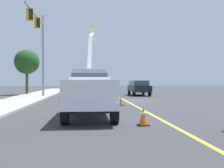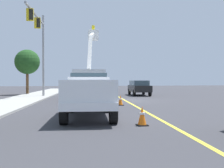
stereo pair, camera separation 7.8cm
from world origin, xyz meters
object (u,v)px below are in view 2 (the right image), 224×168
passing_minivan (139,87)px  traffic_signal_mast (39,38)px  utility_bucket_truck (89,81)px  traffic_cone_leading (142,116)px  traffic_cone_mid_front (120,100)px  service_pickup_truck (89,93)px  traffic_cone_mid_rear (108,93)px

passing_minivan → traffic_signal_mast: bearing=104.2°
utility_bucket_truck → traffic_cone_leading: utility_bucket_truck is taller
traffic_cone_leading → traffic_cone_mid_front: bearing=-7.6°
traffic_cone_leading → passing_minivan: bearing=-17.2°
traffic_cone_leading → service_pickup_truck: bearing=34.5°
utility_bucket_truck → passing_minivan: (5.34, -6.31, -0.64)m
service_pickup_truck → traffic_cone_leading: size_ratio=7.94×
traffic_cone_leading → traffic_cone_mid_front: size_ratio=1.05×
utility_bucket_truck → passing_minivan: 8.29m
service_pickup_truck → traffic_cone_mid_front: (5.30, -2.75, -0.78)m
traffic_cone_mid_front → utility_bucket_truck: bearing=14.7°
utility_bucket_truck → traffic_signal_mast: (2.63, 4.41, 4.13)m
service_pickup_truck → passing_minivan: bearing=-24.8°
passing_minivan → traffic_cone_mid_front: size_ratio=7.14×
service_pickup_truck → traffic_cone_mid_front: 6.02m
passing_minivan → traffic_cone_mid_front: 12.06m
traffic_cone_mid_rear → traffic_cone_mid_front: bearing=174.3°
utility_bucket_truck → passing_minivan: bearing=-49.8°
traffic_cone_mid_front → traffic_cone_mid_rear: size_ratio=0.87×
traffic_cone_mid_rear → traffic_signal_mast: 8.80m
passing_minivan → traffic_cone_leading: size_ratio=6.82×
service_pickup_truck → traffic_cone_leading: 3.12m
service_pickup_truck → traffic_cone_mid_rear: bearing=-14.0°
traffic_cone_mid_rear → traffic_signal_mast: size_ratio=0.10×
passing_minivan → traffic_cone_mid_rear: (-1.43, 3.85, -0.58)m
passing_minivan → traffic_cone_leading: 19.73m
utility_bucket_truck → traffic_cone_mid_rear: size_ratio=10.53×
utility_bucket_truck → service_pickup_truck: (-11.00, 1.25, -0.49)m
traffic_cone_leading → utility_bucket_truck: bearing=2.0°
service_pickup_truck → traffic_cone_leading: bearing=-145.5°
service_pickup_truck → traffic_signal_mast: (13.63, 3.16, 4.62)m
traffic_cone_mid_front → traffic_cone_mid_rear: 9.66m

